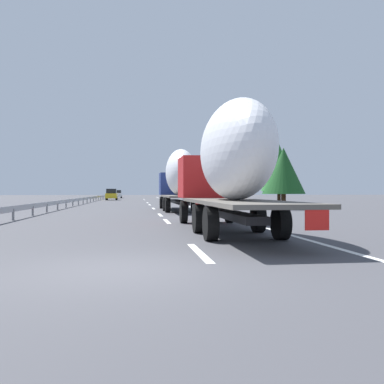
% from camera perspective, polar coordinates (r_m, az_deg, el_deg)
% --- Properties ---
extents(ground_plane, '(260.00, 260.00, 0.00)m').
position_cam_1_polar(ground_plane, '(48.01, -8.07, -1.70)').
color(ground_plane, '#424247').
extents(lane_stripe_0, '(3.20, 0.20, 0.01)m').
position_cam_1_polar(lane_stripe_0, '(10.21, 1.00, -8.30)').
color(lane_stripe_0, white).
rests_on(lane_stripe_0, ground_plane).
extents(lane_stripe_1, '(3.20, 0.20, 0.01)m').
position_cam_1_polar(lane_stripe_1, '(20.68, -3.48, -4.05)').
color(lane_stripe_1, white).
rests_on(lane_stripe_1, ground_plane).
extents(lane_stripe_2, '(3.20, 0.20, 0.01)m').
position_cam_1_polar(lane_stripe_2, '(26.38, -4.41, -3.16)').
color(lane_stripe_2, white).
rests_on(lane_stripe_2, ground_plane).
extents(lane_stripe_3, '(3.20, 0.20, 0.01)m').
position_cam_1_polar(lane_stripe_3, '(36.33, -5.32, -2.27)').
color(lane_stripe_3, white).
rests_on(lane_stripe_3, ground_plane).
extents(lane_stripe_4, '(3.20, 0.20, 0.01)m').
position_cam_1_polar(lane_stripe_4, '(46.34, -5.85, -1.76)').
color(lane_stripe_4, white).
rests_on(lane_stripe_4, ground_plane).
extents(lane_stripe_5, '(3.20, 0.20, 0.01)m').
position_cam_1_polar(lane_stripe_5, '(54.77, -6.14, -1.48)').
color(lane_stripe_5, white).
rests_on(lane_stripe_5, ground_plane).
extents(lane_stripe_6, '(3.20, 0.20, 0.01)m').
position_cam_1_polar(lane_stripe_6, '(73.55, -6.55, -1.08)').
color(lane_stripe_6, white).
rests_on(lane_stripe_6, ground_plane).
extents(lane_stripe_7, '(3.20, 0.20, 0.01)m').
position_cam_1_polar(lane_stripe_7, '(80.58, -6.66, -0.98)').
color(lane_stripe_7, white).
rests_on(lane_stripe_7, ground_plane).
extents(edge_line_right, '(110.00, 0.20, 0.01)m').
position_cam_1_polar(edge_line_right, '(53.26, -2.11, -1.52)').
color(edge_line_right, white).
rests_on(edge_line_right, ground_plane).
extents(truck_lead, '(12.84, 2.55, 4.65)m').
position_cam_1_polar(truck_lead, '(32.14, -1.79, 1.98)').
color(truck_lead, navy).
rests_on(truck_lead, ground_plane).
extents(truck_trailing, '(13.08, 2.55, 4.54)m').
position_cam_1_polar(truck_trailing, '(15.24, 4.93, 3.93)').
color(truck_trailing, '#B21919').
rests_on(truck_trailing, ground_plane).
extents(car_white_van, '(4.54, 1.79, 1.80)m').
position_cam_1_polar(car_white_van, '(95.10, -10.19, -0.27)').
color(car_white_van, white).
rests_on(car_white_van, ground_plane).
extents(car_yellow_coupe, '(4.72, 1.91, 1.95)m').
position_cam_1_polar(car_yellow_coupe, '(73.28, -11.00, -0.33)').
color(car_yellow_coupe, gold).
rests_on(car_yellow_coupe, ground_plane).
extents(road_sign, '(0.10, 0.90, 3.22)m').
position_cam_1_polar(road_sign, '(56.81, -1.25, 0.82)').
color(road_sign, gray).
rests_on(road_sign, ground_plane).
extents(tree_0, '(3.06, 3.06, 5.58)m').
position_cam_1_polar(tree_0, '(36.01, 11.87, 3.33)').
color(tree_0, '#472D19').
rests_on(tree_0, ground_plane).
extents(tree_1, '(3.64, 3.64, 7.75)m').
position_cam_1_polar(tree_1, '(75.68, 0.95, 2.61)').
color(tree_1, '#472D19').
rests_on(tree_1, ground_plane).
extents(tree_2, '(3.59, 3.59, 5.16)m').
position_cam_1_polar(tree_2, '(35.60, 12.48, 2.85)').
color(tree_2, '#472D19').
rests_on(tree_2, ground_plane).
extents(tree_3, '(2.75, 2.75, 7.30)m').
position_cam_1_polar(tree_3, '(93.42, -1.08, 1.79)').
color(tree_3, '#472D19').
rests_on(tree_3, ground_plane).
extents(tree_4, '(3.77, 3.77, 6.77)m').
position_cam_1_polar(tree_4, '(80.92, -0.15, 1.84)').
color(tree_4, '#472D19').
rests_on(tree_4, ground_plane).
extents(guardrail_median, '(94.00, 0.10, 0.76)m').
position_cam_1_polar(guardrail_median, '(51.37, -14.75, -0.94)').
color(guardrail_median, '#9EA0A5').
rests_on(guardrail_median, ground_plane).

